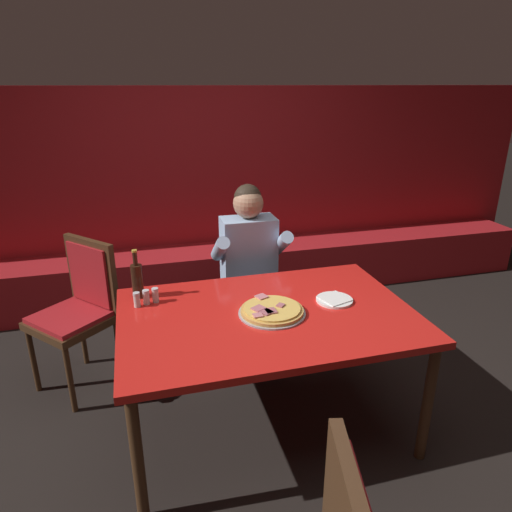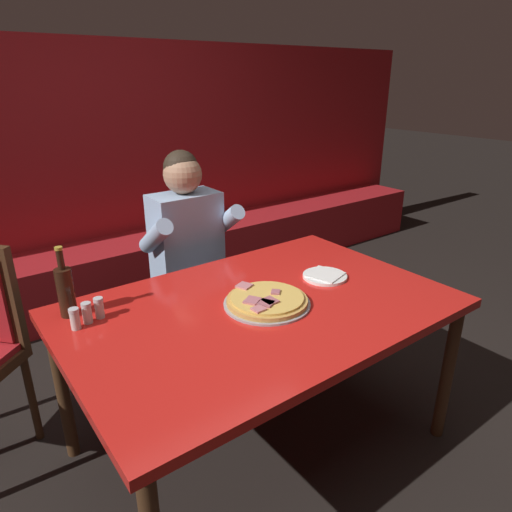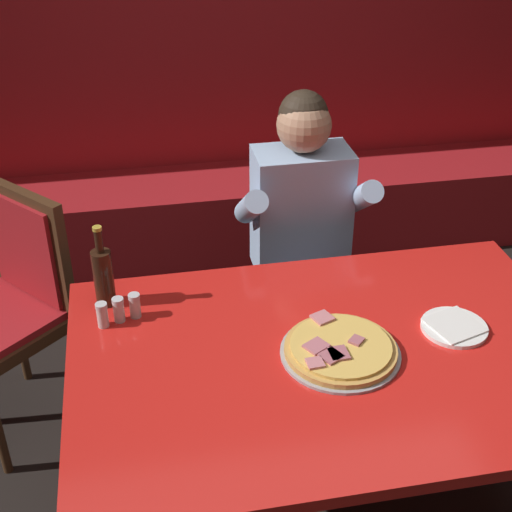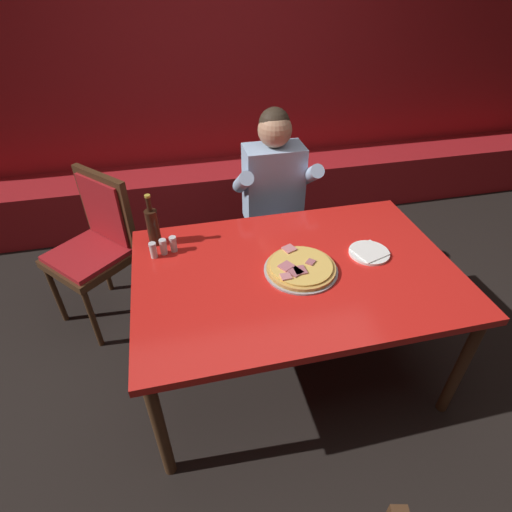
{
  "view_description": "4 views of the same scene",
  "coord_description": "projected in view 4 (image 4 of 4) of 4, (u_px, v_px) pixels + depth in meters",
  "views": [
    {
      "loc": [
        -0.64,
        -2.12,
        1.91
      ],
      "look_at": [
        0.02,
        0.32,
        0.96
      ],
      "focal_mm": 32.0,
      "sensor_mm": 36.0,
      "label": 1
    },
    {
      "loc": [
        -1.04,
        -1.36,
        1.64
      ],
      "look_at": [
        0.18,
        0.28,
        0.83
      ],
      "focal_mm": 32.0,
      "sensor_mm": 36.0,
      "label": 2
    },
    {
      "loc": [
        -0.54,
        -1.62,
        2.13
      ],
      "look_at": [
        -0.18,
        0.29,
        0.93
      ],
      "focal_mm": 50.0,
      "sensor_mm": 36.0,
      "label": 3
    },
    {
      "loc": [
        -0.54,
        -1.45,
        2.0
      ],
      "look_at": [
        -0.17,
        0.13,
        0.76
      ],
      "focal_mm": 28.0,
      "sensor_mm": 36.0,
      "label": 4
    }
  ],
  "objects": [
    {
      "name": "shaker_oregano",
      "position": [
        153.0,
        251.0,
        2.04
      ],
      "size": [
        0.04,
        0.04,
        0.09
      ],
      "color": "silver",
      "rests_on": "main_dining_table"
    },
    {
      "name": "pizza",
      "position": [
        301.0,
        268.0,
        1.96
      ],
      "size": [
        0.37,
        0.37,
        0.05
      ],
      "color": "#9E9EA3",
      "rests_on": "main_dining_table"
    },
    {
      "name": "booth_bench",
      "position": [
        232.0,
        190.0,
        3.74
      ],
      "size": [
        6.46,
        0.48,
        0.46
      ],
      "primitive_type": "cube",
      "color": "#A3191E",
      "rests_on": "ground_plane"
    },
    {
      "name": "shaker_parmesan",
      "position": [
        173.0,
        245.0,
        2.08
      ],
      "size": [
        0.04,
        0.04,
        0.09
      ],
      "color": "silver",
      "rests_on": "main_dining_table"
    },
    {
      "name": "diner_seated_blue_shirt",
      "position": [
        276.0,
        200.0,
        2.61
      ],
      "size": [
        0.53,
        0.53,
        1.27
      ],
      "color": "black",
      "rests_on": "ground_plane"
    },
    {
      "name": "booth_wall_panel",
      "position": [
        223.0,
        101.0,
        3.55
      ],
      "size": [
        6.8,
        0.16,
        1.9
      ],
      "primitive_type": "cube",
      "color": "#A3191E",
      "rests_on": "ground_plane"
    },
    {
      "name": "main_dining_table",
      "position": [
        295.0,
        279.0,
        2.02
      ],
      "size": [
        1.59,
        1.06,
        0.75
      ],
      "color": "#422816",
      "rests_on": "ground_plane"
    },
    {
      "name": "ground_plane",
      "position": [
        288.0,
        364.0,
        2.43
      ],
      "size": [
        24.0,
        24.0,
        0.0
      ],
      "primitive_type": "plane",
      "color": "black"
    },
    {
      "name": "shaker_red_pepper_flakes",
      "position": [
        163.0,
        247.0,
        2.06
      ],
      "size": [
        0.04,
        0.04,
        0.09
      ],
      "color": "silver",
      "rests_on": "main_dining_table"
    },
    {
      "name": "plate_white_paper",
      "position": [
        369.0,
        252.0,
        2.08
      ],
      "size": [
        0.21,
        0.21,
        0.02
      ],
      "color": "white",
      "rests_on": "main_dining_table"
    },
    {
      "name": "dining_chair_side_aisle",
      "position": [
        96.0,
        241.0,
        2.47
      ],
      "size": [
        0.62,
        0.62,
        0.99
      ],
      "color": "#422816",
      "rests_on": "ground_plane"
    },
    {
      "name": "beer_bottle",
      "position": [
        153.0,
        226.0,
        2.1
      ],
      "size": [
        0.07,
        0.07,
        0.29
      ],
      "color": "black",
      "rests_on": "main_dining_table"
    }
  ]
}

